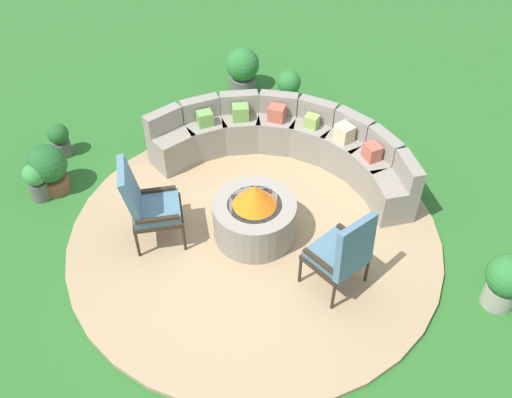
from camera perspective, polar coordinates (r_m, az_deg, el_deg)
ground_plane at (r=6.85m, az=-0.14°, el=-3.87°), size 24.00×24.00×0.00m
patio_circle at (r=6.83m, az=-0.14°, el=-3.70°), size 4.47×4.47×0.06m
fire_pit at (r=6.59m, az=-0.14°, el=-1.72°), size 0.98×0.98×0.78m
curved_stone_bench at (r=7.57m, az=3.23°, el=5.53°), size 3.51×1.76×0.78m
lounge_chair_front_left at (r=6.47m, az=-10.98°, el=-0.44°), size 0.74×0.68×1.14m
lounge_chair_front_right at (r=5.95m, az=8.83°, el=-5.35°), size 0.78×0.82×1.08m
potted_plant_0 at (r=8.31m, az=-19.32°, el=5.75°), size 0.29×0.29×0.50m
potted_plant_1 at (r=7.70m, az=-20.31°, el=2.97°), size 0.50×0.50×0.68m
potted_plant_2 at (r=6.49m, az=24.08°, el=-7.50°), size 0.47×0.47×0.70m
potted_plant_3 at (r=9.19m, az=-1.37°, el=13.12°), size 0.53×0.53×0.72m
potted_plant_4 at (r=8.84m, az=3.34°, el=11.18°), size 0.36×0.36×0.59m
potted_plant_5 at (r=7.67m, az=-21.40°, el=1.76°), size 0.30×0.30×0.55m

